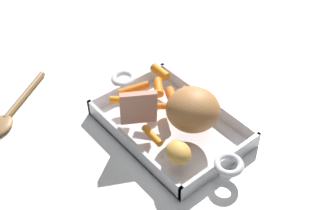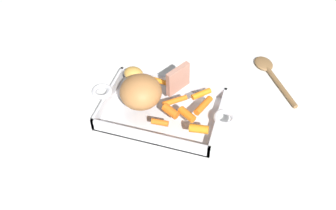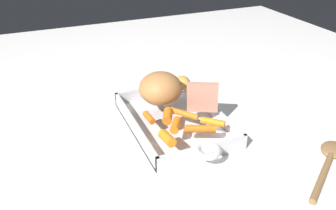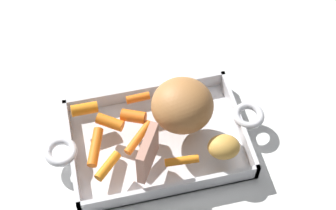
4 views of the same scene
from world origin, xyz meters
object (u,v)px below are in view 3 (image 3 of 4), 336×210
object	(u,v)px
baby_carrot_long	(167,138)
baby_carrot_southwest	(184,114)
roast_slice_thick	(202,97)
serving_spoon	(329,159)
baby_carrot_center_right	(213,122)
baby_carrot_short	(176,125)
baby_carrot_southeast	(200,129)
baby_carrot_northeast	(149,118)
pork_roast	(161,88)
baby_carrot_center_left	(195,98)
roasting_dish	(174,121)
baby_carrot_northwest	(168,116)
potato_golden_large	(182,83)

from	to	relation	value
baby_carrot_long	baby_carrot_southwest	bearing A→B (deg)	136.81
roast_slice_thick	serving_spoon	world-z (taller)	roast_slice_thick
baby_carrot_center_right	serving_spoon	xyz separation A→B (m)	(0.17, 0.20, -0.04)
baby_carrot_short	baby_carrot_southeast	xyz separation A→B (m)	(0.03, 0.05, -0.00)
baby_carrot_long	baby_carrot_northeast	distance (m)	0.10
baby_carrot_short	baby_carrot_southwest	xyz separation A→B (m)	(-0.04, 0.04, -0.00)
baby_carrot_short	baby_carrot_center_right	bearing A→B (deg)	78.31
pork_roast	baby_carrot_center_left	world-z (taller)	pork_roast
roasting_dish	baby_carrot_northwest	world-z (taller)	baby_carrot_northwest
roast_slice_thick	baby_carrot_center_left	bearing A→B (deg)	170.04
baby_carrot_northwest	potato_golden_large	size ratio (longest dim) A/B	0.78
roasting_dish	baby_carrot_northeast	xyz separation A→B (m)	(0.02, -0.08, 0.04)
baby_carrot_center_left	baby_carrot_long	world-z (taller)	baby_carrot_long
roasting_dish	baby_carrot_center_left	distance (m)	0.09
potato_golden_large	baby_carrot_southeast	bearing A→B (deg)	-14.29
baby_carrot_center_right	baby_carrot_center_left	bearing A→B (deg)	172.02
baby_carrot_center_right	baby_carrot_northwest	distance (m)	0.11
baby_carrot_northeast	baby_carrot_short	bearing A→B (deg)	36.49
baby_carrot_center_left	baby_carrot_southwest	bearing A→B (deg)	-44.71
roasting_dish	potato_golden_large	bearing A→B (deg)	146.44
baby_carrot_short	baby_carrot_southeast	size ratio (longest dim) A/B	0.69
pork_roast	baby_carrot_southwest	distance (m)	0.10
pork_roast	baby_carrot_short	distance (m)	0.14
baby_carrot_short	baby_carrot_southeast	world-z (taller)	baby_carrot_short
roast_slice_thick	baby_carrot_northwest	distance (m)	0.10
serving_spoon	baby_carrot_long	bearing A→B (deg)	121.25
baby_carrot_southwest	potato_golden_large	size ratio (longest dim) A/B	1.24
baby_carrot_center_left	baby_carrot_northeast	size ratio (longest dim) A/B	1.34
baby_carrot_center_right	baby_carrot_long	bearing A→B (deg)	-79.47
roasting_dish	baby_carrot_center_right	distance (m)	0.12
pork_roast	baby_carrot_northeast	distance (m)	0.10
baby_carrot_northeast	serving_spoon	world-z (taller)	baby_carrot_northeast
baby_carrot_short	baby_carrot_long	distance (m)	0.06
baby_carrot_southwest	potato_golden_large	world-z (taller)	potato_golden_large
baby_carrot_long	potato_golden_large	distance (m)	0.27
roasting_dish	baby_carrot_northeast	distance (m)	0.09
baby_carrot_southwest	serving_spoon	size ratio (longest dim) A/B	0.34
baby_carrot_northwest	baby_carrot_center_left	distance (m)	0.13
roasting_dish	roast_slice_thick	xyz separation A→B (m)	(0.03, 0.06, 0.07)
baby_carrot_northeast	pork_roast	bearing A→B (deg)	140.26
baby_carrot_northwest	baby_carrot_southeast	world-z (taller)	baby_carrot_northwest
baby_carrot_southwest	baby_carrot_center_left	size ratio (longest dim) A/B	1.20
pork_roast	baby_carrot_northeast	xyz separation A→B (m)	(0.07, -0.06, -0.03)
potato_golden_large	baby_carrot_northwest	bearing A→B (deg)	-36.31
pork_roast	baby_carrot_northeast	size ratio (longest dim) A/B	2.54
pork_roast	baby_carrot_northwest	bearing A→B (deg)	-11.00
baby_carrot_short	potato_golden_large	size ratio (longest dim) A/B	0.86
baby_carrot_southwest	serving_spoon	bearing A→B (deg)	45.88
baby_carrot_center_right	baby_carrot_northeast	size ratio (longest dim) A/B	1.29
baby_carrot_northwest	pork_roast	bearing A→B (deg)	169.00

